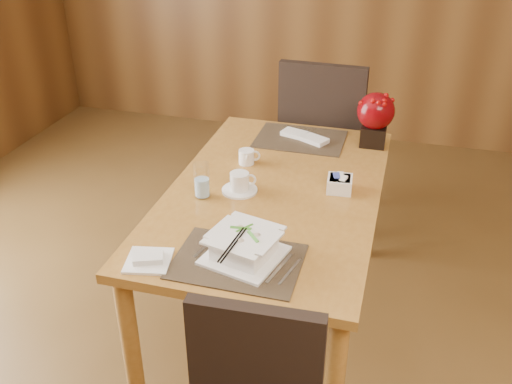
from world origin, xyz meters
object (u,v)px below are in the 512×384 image
(creamer_jug, at_px, (246,157))
(bread_plate, at_px, (149,261))
(water_glass, at_px, (202,180))
(berry_decor, at_px, (375,116))
(sugar_caddy, at_px, (340,184))
(soup_setting, at_px, (244,246))
(coffee_cup, at_px, (240,184))
(far_chair, at_px, (324,136))
(dining_table, at_px, (274,208))

(creamer_jug, relative_size, bread_plate, 0.61)
(water_glass, xyz_separation_m, berry_decor, (0.65, 0.73, 0.08))
(sugar_caddy, xyz_separation_m, berry_decor, (0.09, 0.52, 0.12))
(soup_setting, relative_size, berry_decor, 1.13)
(coffee_cup, bearing_deg, berry_decor, 51.69)
(sugar_caddy, distance_m, far_chair, 0.93)
(creamer_jug, distance_m, far_chair, 0.81)
(dining_table, height_order, coffee_cup, coffee_cup)
(coffee_cup, height_order, water_glass, water_glass)
(water_glass, xyz_separation_m, creamer_jug, (0.09, 0.35, -0.04))
(coffee_cup, relative_size, creamer_jug, 1.63)
(soup_setting, distance_m, water_glass, 0.48)
(soup_setting, relative_size, sugar_caddy, 2.93)
(soup_setting, bearing_deg, creamer_jug, 119.70)
(soup_setting, bearing_deg, dining_table, 105.75)
(coffee_cup, xyz_separation_m, bread_plate, (-0.16, -0.58, -0.03))
(soup_setting, bearing_deg, far_chair, 102.16)
(soup_setting, distance_m, berry_decor, 1.17)
(dining_table, relative_size, soup_setting, 4.87)
(dining_table, height_order, creamer_jug, creamer_jug)
(berry_decor, distance_m, far_chair, 0.56)
(dining_table, xyz_separation_m, berry_decor, (0.36, 0.59, 0.25))
(water_glass, bearing_deg, berry_decor, 48.41)
(berry_decor, xyz_separation_m, bread_plate, (-0.67, -1.22, -0.15))
(dining_table, relative_size, sugar_caddy, 14.26)
(coffee_cup, relative_size, water_glass, 0.99)
(water_glass, xyz_separation_m, far_chair, (0.34, 1.10, -0.22))
(dining_table, height_order, soup_setting, soup_setting)
(bread_plate, relative_size, far_chair, 0.15)
(soup_setting, xyz_separation_m, sugar_caddy, (0.26, 0.59, -0.02))
(dining_table, bearing_deg, far_chair, 86.29)
(creamer_jug, bearing_deg, water_glass, -127.02)
(coffee_cup, relative_size, berry_decor, 0.57)
(dining_table, bearing_deg, soup_setting, -88.18)
(soup_setting, xyz_separation_m, creamer_jug, (-0.21, 0.73, -0.02))
(creamer_jug, bearing_deg, far_chair, 48.79)
(sugar_caddy, xyz_separation_m, bread_plate, (-0.58, -0.70, -0.03))
(sugar_caddy, relative_size, bread_plate, 0.67)
(coffee_cup, distance_m, berry_decor, 0.83)
(water_glass, bearing_deg, far_chair, 72.60)
(berry_decor, bearing_deg, far_chair, 129.49)
(water_glass, height_order, far_chair, far_chair)
(creamer_jug, xyz_separation_m, far_chair, (0.25, 0.74, -0.18))
(sugar_caddy, bearing_deg, coffee_cup, -163.69)
(coffee_cup, relative_size, sugar_caddy, 1.47)
(sugar_caddy, height_order, berry_decor, berry_decor)
(dining_table, xyz_separation_m, coffee_cup, (-0.14, -0.06, 0.13))
(sugar_caddy, distance_m, berry_decor, 0.54)
(far_chair, bearing_deg, coffee_cup, 80.57)
(dining_table, distance_m, creamer_jug, 0.31)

